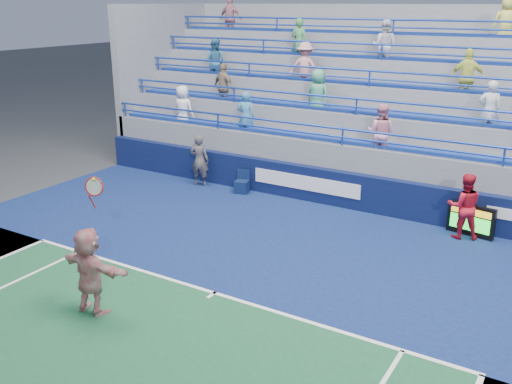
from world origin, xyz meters
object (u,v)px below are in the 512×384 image
Objects in this scene: tennis_player at (90,271)px; judge_chair at (242,186)px; serve_speed_board at (471,220)px; line_judge at (199,160)px; ball_girl at (464,206)px.

judge_chair is at bearing 100.56° from tennis_player.
serve_speed_board is 8.78m from line_judge.
tennis_player is at bearing -79.44° from judge_chair.
ball_girl is (-0.17, -0.25, 0.45)m from serve_speed_board.
line_judge is at bearing -178.95° from serve_speed_board.
tennis_player is 9.48m from ball_girl.
ball_girl is (8.60, -0.09, 0.00)m from line_judge.
judge_chair is (-7.12, -0.11, -0.20)m from serve_speed_board.
tennis_player is 1.64× the size of ball_girl.
judge_chair is 0.42× the size of line_judge.
line_judge is at bearing 111.75° from tennis_player.
tennis_player is at bearing 32.65° from ball_girl.
tennis_player reaches higher than line_judge.
tennis_player is (-5.65, -7.99, 0.47)m from serve_speed_board.
judge_chair is 6.98m from ball_girl.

